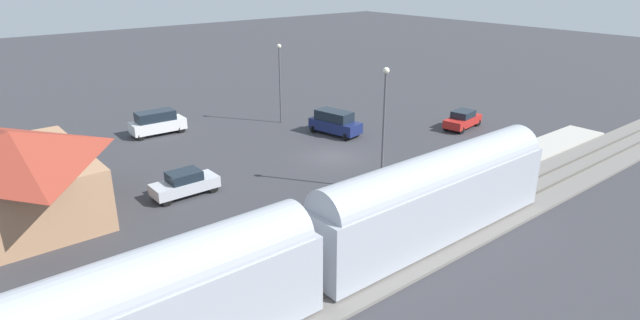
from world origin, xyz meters
TOP-DOWN VIEW (x-y plane):
  - ground_plane at (0.00, 0.00)m, footprint 200.00×200.00m
  - railway_track at (-14.00, 0.00)m, footprint 4.80×70.00m
  - platform at (-10.00, 0.00)m, footprint 3.20×46.00m
  - passenger_train at (-14.00, 13.37)m, footprint 2.93×35.06m
  - station_building at (4.00, 22.00)m, footprint 12.06×8.57m
  - pedestrian_on_platform at (-10.51, -7.36)m, footprint 0.36×0.36m
  - suv_white at (14.91, 8.68)m, footprint 2.19×4.99m
  - suv_navy at (4.53, -4.10)m, footprint 5.19×3.10m
  - sedan_silver at (0.59, 12.78)m, footprint 1.85×4.50m
  - sedan_red at (-1.81, -14.87)m, footprint 2.55×4.74m
  - light_pole_near_platform at (-7.20, 1.68)m, footprint 0.44×0.44m
  - light_pole_lot_center at (10.84, -2.43)m, footprint 0.44×0.44m

SIDE VIEW (x-z plane):
  - ground_plane at x=0.00m, z-range 0.00..0.00m
  - railway_track at x=-14.00m, z-range -0.06..0.24m
  - platform at x=-10.00m, z-range 0.00..0.30m
  - sedan_silver at x=0.59m, z-range 0.01..1.75m
  - sedan_red at x=-1.81m, z-range 0.01..1.75m
  - suv_white at x=14.91m, z-range 0.04..2.26m
  - suv_navy at x=4.53m, z-range 0.04..2.26m
  - pedestrian_on_platform at x=-10.51m, z-range 0.43..2.14m
  - passenger_train at x=-14.00m, z-range 0.37..5.35m
  - station_building at x=4.00m, z-range 0.10..5.70m
  - light_pole_lot_center at x=10.84m, z-range 1.00..8.77m
  - light_pole_near_platform at x=-7.20m, z-range 1.04..9.68m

